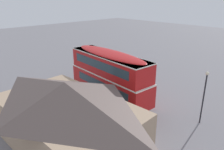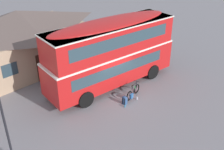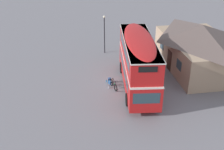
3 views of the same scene
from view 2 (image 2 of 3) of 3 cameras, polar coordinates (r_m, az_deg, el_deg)
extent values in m
plane|color=slate|center=(18.41, 0.64, -3.98)|extent=(120.00, 120.00, 0.00)
cylinder|color=black|center=(21.75, 4.13, 3.01)|extent=(1.12, 0.36, 1.10)
cylinder|color=black|center=(20.25, 8.63, 0.70)|extent=(1.12, 0.36, 1.10)
cylinder|color=black|center=(18.68, -9.65, -1.93)|extent=(1.12, 0.36, 1.10)
cylinder|color=black|center=(16.92, -5.64, -5.16)|extent=(1.12, 0.36, 1.10)
cube|color=red|center=(18.76, -0.14, 2.01)|extent=(9.80, 3.18, 2.10)
cube|color=white|center=(18.31, -0.14, 5.04)|extent=(9.82, 3.20, 0.12)
cube|color=red|center=(17.94, -0.15, 7.91)|extent=(9.51, 3.11, 1.90)
ellipsoid|color=red|center=(17.60, -0.15, 11.05)|extent=(9.31, 3.04, 0.36)
cube|color=#2D424C|center=(21.69, 9.95, 6.09)|extent=(0.21, 2.05, 0.90)
cube|color=black|center=(20.84, 10.25, 11.94)|extent=(0.16, 1.38, 0.44)
cube|color=#2D424C|center=(17.66, 1.84, 1.29)|extent=(7.51, 0.57, 0.76)
cube|color=#2D424C|center=(17.01, 2.40, 7.24)|extent=(7.89, 0.60, 0.80)
cube|color=#2D424C|center=(19.42, -2.87, 3.92)|extent=(7.51, 0.57, 0.76)
cube|color=#2D424C|center=(18.80, -2.46, 9.36)|extent=(7.89, 0.60, 0.80)
cube|color=white|center=(17.64, -0.15, 10.68)|extent=(9.61, 3.19, 0.08)
torus|color=black|center=(18.36, 5.30, -2.97)|extent=(0.68, 0.25, 0.68)
torus|color=black|center=(17.59, 3.69, -4.44)|extent=(0.68, 0.25, 0.68)
cylinder|color=#B2B2B7|center=(18.36, 5.30, -2.97)|extent=(0.07, 0.11, 0.05)
cylinder|color=#B2B2B7|center=(17.59, 3.69, -4.44)|extent=(0.07, 0.11, 0.05)
cylinder|color=black|center=(18.01, 4.91, -2.66)|extent=(0.46, 0.15, 0.66)
cylinder|color=black|center=(17.81, 4.84, -1.93)|extent=(0.57, 0.18, 0.07)
cylinder|color=black|center=(17.81, 4.46, -3.10)|extent=(0.18, 0.08, 0.61)
cylinder|color=black|center=(17.80, 4.12, -4.13)|extent=(0.53, 0.16, 0.09)
cylinder|color=black|center=(17.59, 4.04, -3.40)|extent=(0.41, 0.13, 0.56)
cylinder|color=black|center=(18.19, 5.29, -2.24)|extent=(0.10, 0.05, 0.58)
cylinder|color=black|center=(18.00, 5.29, -1.36)|extent=(0.14, 0.45, 0.03)
ellipsoid|color=black|center=(17.57, 4.36, -2.31)|extent=(0.28, 0.16, 0.06)
cube|color=#2D609E|center=(17.53, 4.18, -4.51)|extent=(0.31, 0.21, 0.32)
cylinder|color=green|center=(18.01, 4.91, -2.66)|extent=(0.07, 0.07, 0.18)
cube|color=#2D4C7A|center=(17.25, 2.72, -5.46)|extent=(0.24, 0.31, 0.52)
ellipsoid|color=#2D4C7A|center=(17.10, 2.74, -4.73)|extent=(0.23, 0.29, 0.10)
cube|color=navy|center=(17.37, 2.99, -5.51)|extent=(0.05, 0.21, 0.18)
cylinder|color=black|center=(17.22, 2.25, -5.52)|extent=(0.04, 0.04, 0.42)
cylinder|color=black|center=(17.13, 2.65, -5.73)|extent=(0.04, 0.04, 0.42)
cylinder|color=#338CBF|center=(17.05, 2.78, -6.62)|extent=(0.07, 0.07, 0.18)
cylinder|color=black|center=(16.99, 2.79, -6.33)|extent=(0.04, 0.04, 0.03)
cylinder|color=silver|center=(17.81, 5.35, -4.91)|extent=(0.08, 0.08, 0.23)
cylinder|color=black|center=(17.74, 5.37, -4.56)|extent=(0.05, 0.05, 0.03)
cube|color=tan|center=(22.61, -18.60, 5.31)|extent=(10.24, 6.48, 3.08)
pyramid|color=brown|center=(21.86, -19.54, 10.87)|extent=(10.65, 6.89, 1.54)
cube|color=#3D2319|center=(20.29, -14.37, 1.74)|extent=(1.10, 0.08, 2.10)
cube|color=#2D424C|center=(19.07, -20.96, 1.04)|extent=(1.10, 0.08, 0.90)
cube|color=#2D424C|center=(21.23, -8.84, 5.46)|extent=(1.10, 0.08, 0.90)
cylinder|color=black|center=(13.24, -21.77, -10.10)|extent=(0.11, 0.11, 4.16)
camera|label=1|loc=(26.20, -52.76, 17.82)|focal=34.68mm
camera|label=3|loc=(34.45, 40.59, 27.86)|focal=45.63mm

